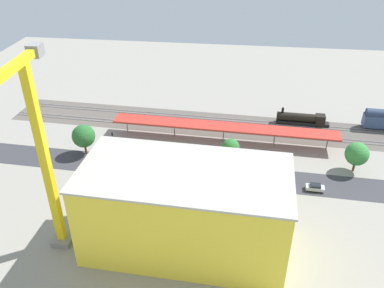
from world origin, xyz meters
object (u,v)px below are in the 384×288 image
(parked_car_0, at_px, (315,188))
(box_truck_2, at_px, (195,193))
(locomotive, at_px, (303,119))
(tower_crane, at_px, (33,150))
(parked_car_4, at_px, (205,179))
(street_tree_2, at_px, (357,154))
(parked_car_3, at_px, (233,181))
(box_truck_0, at_px, (123,188))
(parked_car_2, at_px, (257,184))
(box_truck_1, at_px, (203,187))
(platform_canopy_near, at_px, (224,127))
(parked_car_1, at_px, (285,186))
(parked_car_5, at_px, (179,178))
(street_tree_1, at_px, (231,147))
(construction_building, at_px, (185,211))
(parked_car_6, at_px, (152,176))
(traffic_light, at_px, (113,141))
(street_tree_0, at_px, (84,136))

(parked_car_0, relative_size, box_truck_2, 0.41)
(locomotive, xyz_separation_m, tower_crane, (50.28, 57.16, 20.82))
(parked_car_0, bearing_deg, parked_car_4, -0.67)
(street_tree_2, bearing_deg, parked_car_3, 17.19)
(parked_car_3, bearing_deg, box_truck_0, 16.38)
(parked_car_2, bearing_deg, box_truck_2, 23.98)
(locomotive, distance_m, box_truck_1, 44.21)
(platform_canopy_near, height_order, parked_car_2, platform_canopy_near)
(parked_car_1, xyz_separation_m, tower_crane, (43.06, 25.31, 21.73))
(parked_car_4, height_order, parked_car_5, parked_car_5)
(locomotive, relative_size, street_tree_1, 2.01)
(parked_car_5, bearing_deg, box_truck_2, 125.27)
(construction_building, distance_m, tower_crane, 27.73)
(platform_canopy_near, xyz_separation_m, parked_car_6, (15.57, 19.73, -3.56))
(tower_crane, distance_m, street_tree_2, 71.34)
(parked_car_0, xyz_separation_m, parked_car_6, (37.39, 0.29, 0.03))
(parked_car_0, relative_size, box_truck_0, 0.49)
(parked_car_2, relative_size, parked_car_6, 1.02)
(platform_canopy_near, height_order, parked_car_1, platform_canopy_near)
(locomotive, distance_m, parked_car_1, 32.67)
(box_truck_0, bearing_deg, traffic_light, -66.11)
(parked_car_3, bearing_deg, parked_car_2, 173.64)
(parked_car_6, bearing_deg, street_tree_0, -24.37)
(parked_car_0, xyz_separation_m, parked_car_4, (24.91, -0.29, 0.02))
(parked_car_1, bearing_deg, parked_car_0, -178.77)
(parked_car_3, distance_m, parked_car_5, 12.42)
(construction_building, distance_m, street_tree_2, 47.03)
(parked_car_2, distance_m, traffic_light, 36.96)
(street_tree_1, bearing_deg, parked_car_2, 130.28)
(locomotive, relative_size, parked_car_6, 3.17)
(parked_car_3, distance_m, tower_crane, 45.90)
(tower_crane, distance_m, box_truck_2, 36.48)
(tower_crane, height_order, street_tree_1, tower_crane)
(street_tree_0, xyz_separation_m, street_tree_2, (-66.75, -0.66, -0.37))
(parked_car_2, bearing_deg, parked_car_4, -3.31)
(parked_car_4, xyz_separation_m, parked_car_5, (5.91, 0.66, 0.02))
(parked_car_6, bearing_deg, street_tree_1, -156.87)
(parked_car_6, bearing_deg, box_truck_2, 150.40)
(parked_car_2, height_order, street_tree_2, street_tree_2)
(parked_car_6, bearing_deg, street_tree_2, -168.89)
(parked_car_4, distance_m, street_tree_1, 10.03)
(tower_crane, bearing_deg, construction_building, -166.94)
(platform_canopy_near, xyz_separation_m, locomotive, (-22.41, -12.27, -2.63))
(parked_car_2, relative_size, traffic_light, 0.67)
(parked_car_0, bearing_deg, traffic_light, -8.97)
(locomotive, distance_m, construction_building, 58.84)
(platform_canopy_near, distance_m, parked_car_1, 25.03)
(parked_car_2, bearing_deg, street_tree_1, -49.72)
(locomotive, height_order, parked_car_6, locomotive)
(parked_car_2, bearing_deg, tower_crane, 34.23)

